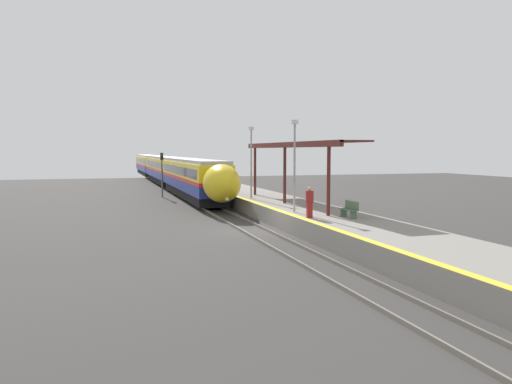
% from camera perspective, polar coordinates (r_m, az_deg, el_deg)
% --- Properties ---
extents(ground_plane, '(120.00, 120.00, 0.00)m').
position_cam_1_polar(ground_plane, '(28.43, -0.18, -4.55)').
color(ground_plane, '#383533').
extents(rail_left, '(0.08, 90.00, 0.15)m').
position_cam_1_polar(rail_left, '(28.22, -1.58, -4.47)').
color(rail_left, slate).
rests_on(rail_left, ground_plane).
extents(rail_right, '(0.08, 90.00, 0.15)m').
position_cam_1_polar(rail_right, '(28.63, 1.20, -4.33)').
color(rail_right, slate).
rests_on(rail_right, ground_plane).
extents(train, '(2.78, 72.01, 3.81)m').
position_cam_1_polar(train, '(69.36, -10.44, 2.67)').
color(train, black).
rests_on(train, ground_plane).
extents(platform_right, '(4.55, 64.00, 1.05)m').
position_cam_1_polar(platform_right, '(29.72, 7.02, -3.17)').
color(platform_right, gray).
rests_on(platform_right, ground_plane).
extents(platform_bench, '(0.44, 1.47, 0.89)m').
position_cam_1_polar(platform_bench, '(26.96, 10.66, -1.91)').
color(platform_bench, '#4C6B4C').
rests_on(platform_bench, platform_right).
extents(person_waiting, '(0.36, 0.22, 1.66)m').
position_cam_1_polar(person_waiting, '(26.53, 6.14, -1.12)').
color(person_waiting, maroon).
rests_on(person_waiting, platform_right).
extents(railway_signal, '(0.28, 0.28, 4.39)m').
position_cam_1_polar(railway_signal, '(49.99, -10.70, 2.47)').
color(railway_signal, '#59595E').
rests_on(railway_signal, ground_plane).
extents(lamppost_near, '(0.36, 0.20, 5.32)m').
position_cam_1_polar(lamppost_near, '(28.81, 4.42, 3.72)').
color(lamppost_near, '#9E9EA3').
rests_on(lamppost_near, platform_right).
extents(lamppost_mid, '(0.36, 0.20, 5.32)m').
position_cam_1_polar(lamppost_mid, '(37.00, -0.55, 3.96)').
color(lamppost_mid, '#9E9EA3').
rests_on(lamppost_mid, platform_right).
extents(station_canopy, '(2.02, 16.62, 4.12)m').
position_cam_1_polar(station_canopy, '(33.94, 4.23, 5.21)').
color(station_canopy, '#511E19').
rests_on(station_canopy, platform_right).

